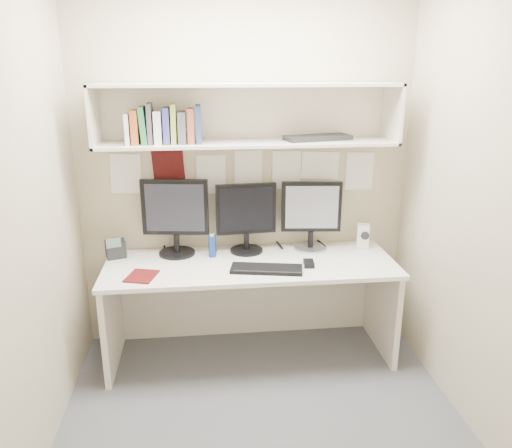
{
  "coord_description": "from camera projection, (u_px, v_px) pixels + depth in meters",
  "views": [
    {
      "loc": [
        -0.32,
        -2.55,
        2.02
      ],
      "look_at": [
        0.0,
        0.35,
        1.1
      ],
      "focal_mm": 35.0,
      "sensor_mm": 36.0,
      "label": 1
    }
  ],
  "objects": [
    {
      "name": "floor",
      "position": [
        262.0,
        412.0,
        3.06
      ],
      "size": [
        2.4,
        2.0,
        0.01
      ],
      "primitive_type": "cube",
      "color": "#4D4D53",
      "rests_on": "ground"
    },
    {
      "name": "wall_back",
      "position": [
        246.0,
        171.0,
        3.61
      ],
      "size": [
        2.4,
        0.02,
        2.6
      ],
      "primitive_type": "cube",
      "color": "#B5A78A",
      "rests_on": "ground"
    },
    {
      "name": "wall_front",
      "position": [
        298.0,
        286.0,
        1.72
      ],
      "size": [
        2.4,
        0.02,
        2.6
      ],
      "primitive_type": "cube",
      "color": "#B5A78A",
      "rests_on": "ground"
    },
    {
      "name": "wall_left",
      "position": [
        29.0,
        215.0,
        2.54
      ],
      "size": [
        0.02,
        2.0,
        2.6
      ],
      "primitive_type": "cube",
      "color": "#B5A78A",
      "rests_on": "ground"
    },
    {
      "name": "wall_right",
      "position": [
        475.0,
        202.0,
        2.79
      ],
      "size": [
        0.02,
        2.0,
        2.6
      ],
      "primitive_type": "cube",
      "color": "#B5A78A",
      "rests_on": "ground"
    },
    {
      "name": "desk",
      "position": [
        251.0,
        309.0,
        3.56
      ],
      "size": [
        2.0,
        0.7,
        0.73
      ],
      "color": "white",
      "rests_on": "floor"
    },
    {
      "name": "overhead_hutch",
      "position": [
        247.0,
        114.0,
        3.35
      ],
      "size": [
        2.0,
        0.38,
        0.4
      ],
      "color": "silver",
      "rests_on": "wall_back"
    },
    {
      "name": "pinned_papers",
      "position": [
        246.0,
        178.0,
        3.62
      ],
      "size": [
        1.92,
        0.01,
        0.48
      ],
      "primitive_type": null,
      "color": "white",
      "rests_on": "wall_back"
    },
    {
      "name": "monitor_left",
      "position": [
        175.0,
        215.0,
        3.52
      ],
      "size": [
        0.47,
        0.26,
        0.55
      ],
      "rotation": [
        0.0,
        0.0,
        -0.13
      ],
      "color": "black",
      "rests_on": "desk"
    },
    {
      "name": "monitor_center",
      "position": [
        246.0,
        215.0,
        3.58
      ],
      "size": [
        0.43,
        0.24,
        0.5
      ],
      "rotation": [
        0.0,
        0.0,
        0.08
      ],
      "color": "black",
      "rests_on": "desk"
    },
    {
      "name": "monitor_right",
      "position": [
        311.0,
        213.0,
        3.63
      ],
      "size": [
        0.44,
        0.24,
        0.51
      ],
      "rotation": [
        0.0,
        0.0,
        -0.1
      ],
      "color": "#A5A5AA",
      "rests_on": "desk"
    },
    {
      "name": "keyboard",
      "position": [
        266.0,
        269.0,
        3.3
      ],
      "size": [
        0.5,
        0.26,
        0.02
      ],
      "primitive_type": "cube",
      "rotation": [
        0.0,
        0.0,
        -0.19
      ],
      "color": "black",
      "rests_on": "desk"
    },
    {
      "name": "mouse",
      "position": [
        309.0,
        263.0,
        3.38
      ],
      "size": [
        0.08,
        0.12,
        0.03
      ],
      "primitive_type": "cube",
      "rotation": [
        0.0,
        0.0,
        -0.1
      ],
      "color": "black",
      "rests_on": "desk"
    },
    {
      "name": "speaker",
      "position": [
        363.0,
        236.0,
        3.71
      ],
      "size": [
        0.11,
        0.11,
        0.18
      ],
      "rotation": [
        0.0,
        0.0,
        -0.26
      ],
      "color": "silver",
      "rests_on": "desk"
    },
    {
      "name": "blue_bottle",
      "position": [
        212.0,
        246.0,
        3.53
      ],
      "size": [
        0.05,
        0.05,
        0.17
      ],
      "color": "navy",
      "rests_on": "desk"
    },
    {
      "name": "maroon_notebook",
      "position": [
        142.0,
        276.0,
        3.2
      ],
      "size": [
        0.22,
        0.25,
        0.01
      ],
      "primitive_type": "cube",
      "rotation": [
        0.0,
        0.0,
        -0.27
      ],
      "color": "#540E0F",
      "rests_on": "desk"
    },
    {
      "name": "desk_phone",
      "position": [
        116.0,
        249.0,
        3.52
      ],
      "size": [
        0.16,
        0.15,
        0.16
      ],
      "rotation": [
        0.0,
        0.0,
        0.3
      ],
      "color": "black",
      "rests_on": "desk"
    },
    {
      "name": "book_stack",
      "position": [
        164.0,
        126.0,
        3.24
      ],
      "size": [
        0.48,
        0.16,
        0.26
      ],
      "color": "white",
      "rests_on": "overhead_hutch"
    },
    {
      "name": "hutch_tray",
      "position": [
        318.0,
        138.0,
        3.42
      ],
      "size": [
        0.48,
        0.28,
        0.03
      ],
      "primitive_type": "cube",
      "rotation": [
        0.0,
        0.0,
        0.24
      ],
      "color": "black",
      "rests_on": "overhead_hutch"
    }
  ]
}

